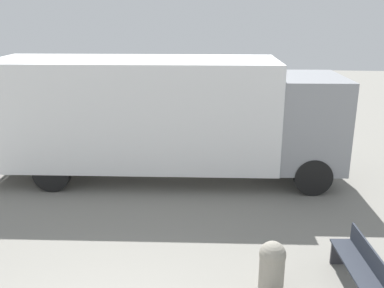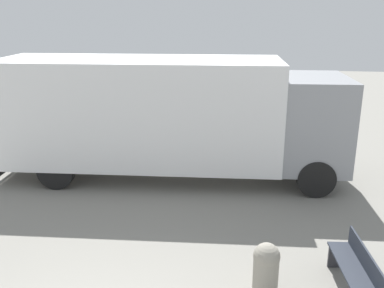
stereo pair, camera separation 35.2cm
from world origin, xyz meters
name	(u,v)px [view 1 (the left image)]	position (x,y,z in m)	size (l,w,h in m)	color
delivery_truck	(163,113)	(-0.24, 6.96, 1.80)	(9.37, 3.11, 3.24)	white
park_bench	(364,269)	(3.82, 2.12, 0.47)	(0.58, 1.87, 0.82)	#282D38
bollard_near_bench	(272,264)	(2.36, 2.11, 0.46)	(0.44, 0.44, 0.86)	gray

